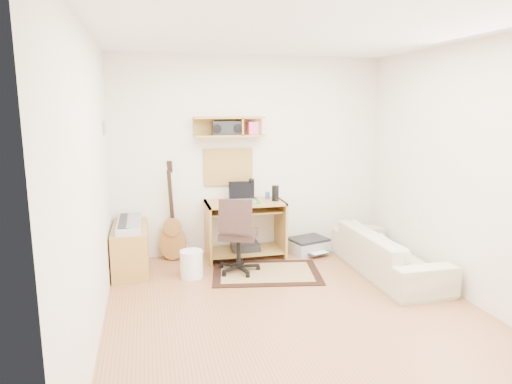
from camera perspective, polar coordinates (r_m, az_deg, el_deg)
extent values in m
cube|color=#A76E45|center=(4.59, 5.06, -14.81)|extent=(3.60, 4.00, 0.01)
cube|color=white|center=(4.19, 5.68, 19.42)|extent=(3.60, 4.00, 0.01)
cube|color=white|center=(6.11, -0.72, 4.47)|extent=(3.60, 0.01, 2.60)
cube|color=white|center=(4.00, -19.95, 0.43)|extent=(0.01, 4.00, 2.60)
cube|color=white|center=(5.07, 25.07, 2.13)|extent=(0.01, 4.00, 2.60)
cube|color=#B4893F|center=(5.89, -3.33, 8.12)|extent=(0.90, 0.25, 0.26)
cube|color=tan|center=(6.04, -3.45, 3.13)|extent=(0.64, 0.03, 0.49)
cube|color=#4C8CBF|center=(5.44, -18.36, 7.58)|extent=(0.02, 0.20, 0.15)
cylinder|color=black|center=(5.92, 2.42, -0.15)|extent=(0.09, 0.09, 0.20)
cylinder|color=#3660A4|center=(6.06, 1.44, -0.42)|extent=(0.06, 0.06, 0.09)
cube|color=black|center=(5.88, -3.71, 7.91)|extent=(0.36, 0.16, 0.19)
cube|color=#C2B582|center=(5.53, 1.28, -10.02)|extent=(1.39, 1.05, 0.02)
cube|color=#B4893F|center=(5.73, -15.37, -6.85)|extent=(0.40, 0.90, 0.55)
cube|color=#B2B5BA|center=(5.64, -15.53, -3.83)|extent=(0.27, 0.86, 0.07)
cylinder|color=white|center=(5.43, -8.02, -8.85)|extent=(0.29, 0.29, 0.32)
cube|color=#A5A8AA|center=(6.30, 6.52, -6.72)|extent=(0.59, 0.51, 0.19)
imported|color=#BFB897|center=(5.64, 16.12, -6.43)|extent=(0.51, 1.76, 0.69)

